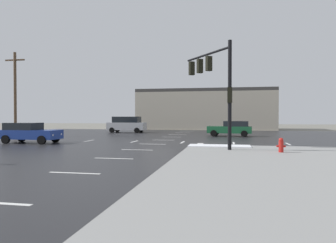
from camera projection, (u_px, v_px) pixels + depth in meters
The scene contains 11 objects.
ground_plane at pixel (158, 142), 25.15m from camera, with size 120.00×120.00×0.00m, color slate.
road_asphalt at pixel (158, 142), 25.15m from camera, with size 44.00×44.00×0.02m, color #232326.
snow_strip_curbside at pixel (219, 146), 20.27m from camera, with size 4.00×1.60×0.06m, color white.
lane_markings at pixel (170, 144), 23.57m from camera, with size 36.15×36.15×0.01m.
traffic_signal_mast at pixel (214, 78), 19.57m from camera, with size 3.14×4.25×6.41m.
fire_hydrant at pixel (281, 145), 16.94m from camera, with size 0.48×0.26×0.79m.
strip_building_background at pixel (206, 110), 50.45m from camera, with size 21.45×8.00×6.36m.
sedan_blue at pixel (29, 132), 24.09m from camera, with size 4.57×2.11×1.58m.
suv_silver at pixel (127, 124), 39.71m from camera, with size 4.85×2.19×2.03m.
sedan_green at pixel (231, 128), 32.32m from camera, with size 4.66×2.37×1.58m.
utility_pole_far at pixel (15, 92), 32.23m from camera, with size 2.20×0.28×8.74m.
Camera 1 is at (5.52, -24.51, 2.12)m, focal length 33.19 mm.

